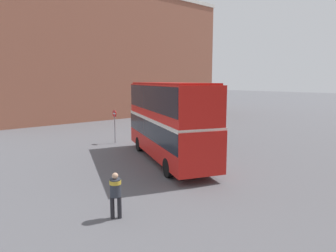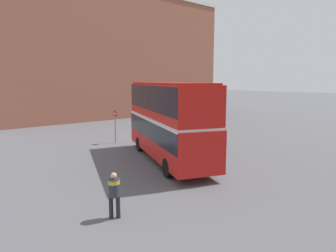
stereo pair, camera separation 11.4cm
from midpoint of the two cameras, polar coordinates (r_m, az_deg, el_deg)
name	(u,v)px [view 2 (the right image)]	position (r m, az deg, el deg)	size (l,w,h in m)	color
ground_plane	(194,165)	(18.32, 5.08, -7.32)	(240.00, 240.00, 0.00)	#5B5B60
building_row_left	(111,55)	(44.82, -10.75, 13.13)	(9.56, 33.99, 17.33)	#935642
double_decker_bus	(168,117)	(18.70, 0.18, 1.80)	(10.35, 6.01, 4.90)	red
pedestrian_foreground	(114,190)	(11.31, -9.93, -11.99)	(0.60, 0.60, 1.73)	#232328
no_entry_sign	(115,122)	(24.52, -9.91, 0.85)	(0.57, 0.08, 2.69)	gray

